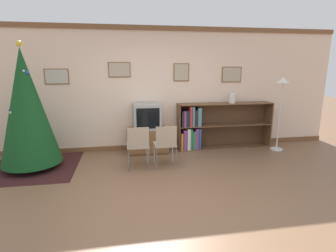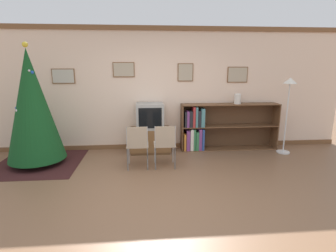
{
  "view_description": "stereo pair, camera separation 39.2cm",
  "coord_description": "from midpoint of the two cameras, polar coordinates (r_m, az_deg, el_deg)",
  "views": [
    {
      "loc": [
        -0.57,
        -3.41,
        1.87
      ],
      "look_at": [
        0.22,
        1.32,
        0.77
      ],
      "focal_mm": 28.0,
      "sensor_mm": 36.0,
      "label": 1
    },
    {
      "loc": [
        -0.18,
        -3.46,
        1.87
      ],
      "look_at": [
        0.22,
        1.32,
        0.77
      ],
      "focal_mm": 28.0,
      "sensor_mm": 36.0,
      "label": 2
    }
  ],
  "objects": [
    {
      "name": "ground_plane",
      "position": [
        3.93,
        1.26,
        -15.44
      ],
      "size": [
        24.0,
        24.0,
        0.0
      ],
      "primitive_type": "plane",
      "color": "brown"
    },
    {
      "name": "wall_back",
      "position": [
        5.9,
        -1.2,
        7.95
      ],
      "size": [
        8.72,
        0.11,
        2.7
      ],
      "color": "beige",
      "rests_on": "ground_plane"
    },
    {
      "name": "area_rug",
      "position": [
        5.68,
        -24.54,
        -7.43
      ],
      "size": [
        1.59,
        1.62,
        0.01
      ],
      "color": "#381919",
      "rests_on": "ground_plane"
    },
    {
      "name": "christmas_tree",
      "position": [
        5.41,
        -25.66,
        3.97
      ],
      "size": [
        1.05,
        1.05,
        2.28
      ],
      "color": "maroon",
      "rests_on": "area_rug"
    },
    {
      "name": "tv_console",
      "position": [
        5.78,
        -1.93,
        -3.1
      ],
      "size": [
        0.87,
        0.5,
        0.54
      ],
      "color": "brown",
      "rests_on": "ground_plane"
    },
    {
      "name": "television",
      "position": [
        5.65,
        -1.97,
        2.17
      ],
      "size": [
        0.58,
        0.49,
        0.55
      ],
      "color": "#9E9E99",
      "rests_on": "tv_console"
    },
    {
      "name": "folding_chair_left",
      "position": [
        4.8,
        -4.36,
        -3.99
      ],
      "size": [
        0.4,
        0.4,
        0.82
      ],
      "color": "tan",
      "rests_on": "ground_plane"
    },
    {
      "name": "folding_chair_right",
      "position": [
        4.83,
        1.63,
        -3.85
      ],
      "size": [
        0.4,
        0.4,
        0.82
      ],
      "color": "tan",
      "rests_on": "ground_plane"
    },
    {
      "name": "bookshelf",
      "position": [
        6.03,
        11.23,
        -0.43
      ],
      "size": [
        2.19,
        0.36,
        1.04
      ],
      "color": "brown",
      "rests_on": "ground_plane"
    },
    {
      "name": "vase",
      "position": [
        6.09,
        16.7,
        5.71
      ],
      "size": [
        0.15,
        0.15,
        0.22
      ],
      "color": "silver",
      "rests_on": "bookshelf"
    },
    {
      "name": "standing_lamp",
      "position": [
        6.17,
        26.48,
        5.87
      ],
      "size": [
        0.28,
        0.28,
        1.63
      ],
      "color": "silver",
      "rests_on": "ground_plane"
    }
  ]
}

